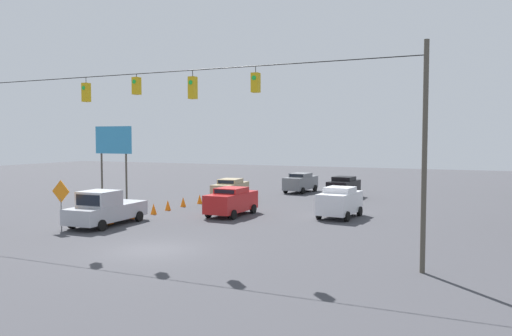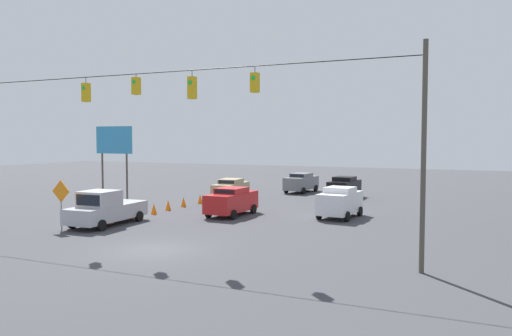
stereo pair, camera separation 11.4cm
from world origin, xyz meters
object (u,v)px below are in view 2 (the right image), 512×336
at_px(traffic_cone_farthest, 200,199).
at_px(work_zone_sign, 61,195).
at_px(pickup_truck_silver_parked_shoulder, 105,209).
at_px(sedan_black_oncoming_deep, 344,187).
at_px(sedan_white_oncoming_far, 340,202).
at_px(traffic_cone_second, 132,213).
at_px(sedan_grey_withflow_deep, 301,182).
at_px(traffic_cone_fourth, 168,205).
at_px(overhead_signal_span, 163,127).
at_px(traffic_cone_fifth, 184,202).
at_px(sedan_red_withflow_mid, 232,201).
at_px(traffic_cone_third, 154,209).
at_px(roadside_billboard, 114,146).
at_px(sedan_tan_withflow_far, 231,190).
at_px(traffic_cone_nearest, 110,218).

bearing_deg(traffic_cone_farthest, work_zone_sign, 84.62).
bearing_deg(pickup_truck_silver_parked_shoulder, sedan_black_oncoming_deep, -116.24).
bearing_deg(sedan_white_oncoming_far, traffic_cone_second, 26.35).
distance_m(sedan_grey_withflow_deep, traffic_cone_fourth, 16.19).
height_order(overhead_signal_span, traffic_cone_fifth, overhead_signal_span).
relative_size(sedan_red_withflow_mid, traffic_cone_fourth, 6.04).
bearing_deg(traffic_cone_third, pickup_truck_silver_parked_shoulder, 89.32).
distance_m(sedan_white_oncoming_far, roadside_billboard, 20.22).
bearing_deg(sedan_black_oncoming_deep, traffic_cone_fifth, 47.39).
bearing_deg(work_zone_sign, traffic_cone_second, -102.37).
xyz_separation_m(sedan_tan_withflow_far, sedan_red_withflow_mid, (-3.45, 6.55, 0.01)).
height_order(sedan_black_oncoming_deep, sedan_grey_withflow_deep, sedan_black_oncoming_deep).
bearing_deg(sedan_tan_withflow_far, traffic_cone_second, 80.13).
bearing_deg(traffic_cone_fourth, traffic_cone_farthest, -92.72).
bearing_deg(pickup_truck_silver_parked_shoulder, traffic_cone_second, -87.59).
distance_m(sedan_red_withflow_mid, traffic_cone_third, 5.42).
xyz_separation_m(traffic_cone_second, work_zone_sign, (1.07, 4.88, 1.61)).
relative_size(traffic_cone_nearest, traffic_cone_second, 1.00).
bearing_deg(sedan_red_withflow_mid, sedan_white_oncoming_far, -162.64).
bearing_deg(sedan_tan_withflow_far, traffic_cone_third, 78.76).
distance_m(traffic_cone_third, traffic_cone_fourth, 2.00).
bearing_deg(traffic_cone_third, sedan_grey_withflow_deep, -104.55).
height_order(traffic_cone_fifth, traffic_cone_farthest, same).
xyz_separation_m(overhead_signal_span, sedan_red_withflow_mid, (1.38, -9.75, -4.74)).
bearing_deg(traffic_cone_fourth, traffic_cone_second, 90.39).
xyz_separation_m(traffic_cone_nearest, traffic_cone_third, (-0.13, -4.24, 0.00)).
relative_size(traffic_cone_third, roadside_billboard, 0.12).
bearing_deg(work_zone_sign, traffic_cone_fifth, -95.25).
relative_size(sedan_white_oncoming_far, traffic_cone_nearest, 5.48).
distance_m(traffic_cone_farthest, work_zone_sign, 13.31).
bearing_deg(work_zone_sign, sedan_red_withflow_mid, -125.92).
distance_m(traffic_cone_nearest, traffic_cone_fifth, 8.30).
height_order(sedan_grey_withflow_deep, traffic_cone_farthest, sedan_grey_withflow_deep).
bearing_deg(traffic_cone_farthest, sedan_white_oncoming_far, 169.35).
distance_m(overhead_signal_span, traffic_cone_second, 10.37).
distance_m(sedan_grey_withflow_deep, traffic_cone_fifth, 14.23).
bearing_deg(overhead_signal_span, pickup_truck_silver_parked_shoulder, -26.49).
xyz_separation_m(sedan_grey_withflow_deep, traffic_cone_fifth, (4.75, 13.40, -0.60)).
height_order(sedan_red_withflow_mid, work_zone_sign, work_zone_sign).
relative_size(sedan_grey_withflow_deep, pickup_truck_silver_parked_shoulder, 0.84).
bearing_deg(work_zone_sign, traffic_cone_farthest, -95.38).
relative_size(sedan_black_oncoming_deep, work_zone_sign, 1.47).
xyz_separation_m(overhead_signal_span, traffic_cone_fifth, (6.70, -12.08, -5.36)).
xyz_separation_m(traffic_cone_fourth, traffic_cone_fifth, (0.03, -2.07, 0.00)).
distance_m(sedan_white_oncoming_far, traffic_cone_farthest, 12.21).
relative_size(sedan_tan_withflow_far, sedan_red_withflow_mid, 1.03).
xyz_separation_m(sedan_tan_withflow_far, traffic_cone_nearest, (1.78, 12.52, -0.61)).
bearing_deg(pickup_truck_silver_parked_shoulder, overhead_signal_span, 153.51).
relative_size(sedan_white_oncoming_far, sedan_tan_withflow_far, 0.88).
bearing_deg(sedan_grey_withflow_deep, roadside_billboard, 44.39).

